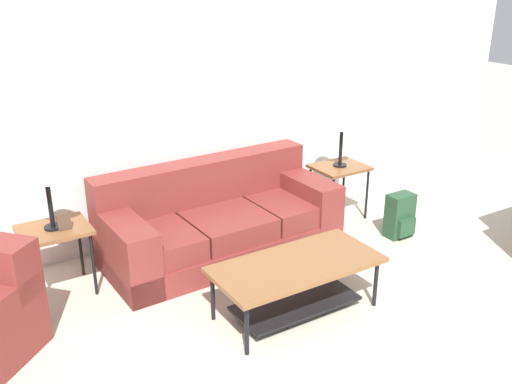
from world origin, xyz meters
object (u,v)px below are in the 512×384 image
object	(u,v)px
side_table_left	(55,235)
side_table_right	(339,172)
table_lamp_right	(342,118)
couch	(219,222)
coffee_table	(296,276)
table_lamp_left	(45,167)
backpack	(400,216)

from	to	relation	value
side_table_left	side_table_right	size ratio (longest dim) A/B	1.00
table_lamp_right	side_table_right	bearing A→B (deg)	63.43
couch	coffee_table	size ratio (longest dim) A/B	1.69
side_table_right	table_lamp_left	size ratio (longest dim) A/B	0.90
coffee_table	table_lamp_right	size ratio (longest dim) A/B	2.03
coffee_table	side_table_right	bearing A→B (deg)	41.13
side_table_left	backpack	size ratio (longest dim) A/B	1.30
coffee_table	table_lamp_left	size ratio (longest dim) A/B	2.03
table_lamp_left	table_lamp_right	xyz separation A→B (m)	(2.88, 0.00, 0.00)
side_table_right	table_lamp_right	size ratio (longest dim) A/B	0.90
couch	backpack	world-z (taller)	couch
side_table_right	table_lamp_right	bearing A→B (deg)	-116.57
coffee_table	table_lamp_right	bearing A→B (deg)	41.13
table_lamp_left	backpack	world-z (taller)	table_lamp_left
couch	table_lamp_right	size ratio (longest dim) A/B	3.43
couch	side_table_left	world-z (taller)	couch
table_lamp_left	side_table_left	bearing A→B (deg)	116.57
side_table_left	table_lamp_left	bearing A→B (deg)	-63.43
coffee_table	side_table_left	size ratio (longest dim) A/B	2.25
couch	side_table_right	size ratio (longest dim) A/B	3.80
coffee_table	side_table_left	xyz separation A→B (m)	(-1.45, 1.25, 0.19)
couch	table_lamp_left	distance (m)	1.64
side_table_left	table_lamp_right	world-z (taller)	table_lamp_right
coffee_table	side_table_right	world-z (taller)	side_table_right
side_table_right	table_lamp_right	distance (m)	0.57
coffee_table	table_lamp_left	xyz separation A→B (m)	(-1.45, 1.25, 0.76)
table_lamp_left	table_lamp_right	bearing A→B (deg)	0.00
side_table_right	table_lamp_left	xyz separation A→B (m)	(-2.88, -0.00, 0.57)
couch	table_lamp_right	distance (m)	1.64
table_lamp_left	side_table_right	bearing A→B (deg)	0.00
table_lamp_right	couch	bearing A→B (deg)	-178.14
couch	coffee_table	xyz separation A→B (m)	(0.01, -1.20, 0.02)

